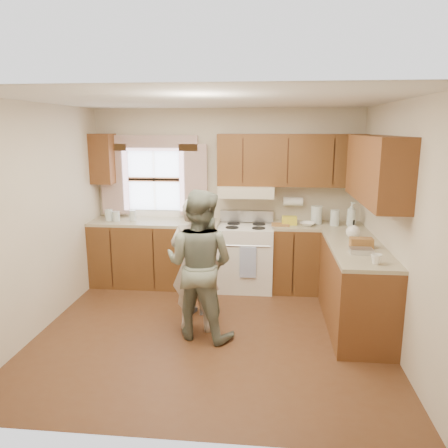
# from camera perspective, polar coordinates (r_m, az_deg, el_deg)

# --- Properties ---
(room) EXTENTS (3.80, 3.80, 3.80)m
(room) POSITION_cam_1_polar(r_m,az_deg,el_deg) (4.61, -1.74, 0.18)
(room) COLOR #522E19
(room) RESTS_ON ground
(kitchen_fixtures) EXTENTS (3.80, 2.25, 2.15)m
(kitchen_fixtures) POSITION_cam_1_polar(r_m,az_deg,el_deg) (5.72, 5.82, -1.71)
(kitchen_fixtures) COLOR #40250D
(kitchen_fixtures) RESTS_ON ground
(stove) EXTENTS (0.76, 0.67, 1.07)m
(stove) POSITION_cam_1_polar(r_m,az_deg,el_deg) (6.17, 2.83, -4.19)
(stove) COLOR silver
(stove) RESTS_ON ground
(woman_left) EXTENTS (0.60, 0.44, 1.52)m
(woman_left) POSITION_cam_1_polar(r_m,az_deg,el_deg) (4.83, -3.84, -5.31)
(woman_left) COLOR beige
(woman_left) RESTS_ON ground
(woman_right) EXTENTS (0.92, 0.81, 1.61)m
(woman_right) POSITION_cam_1_polar(r_m,az_deg,el_deg) (4.67, -3.21, -5.32)
(woman_right) COLOR #253D2C
(woman_right) RESTS_ON ground
(child) EXTENTS (0.50, 0.29, 0.80)m
(child) POSITION_cam_1_polar(r_m,az_deg,el_deg) (5.33, -3.44, -7.66)
(child) COLOR gray
(child) RESTS_ON ground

